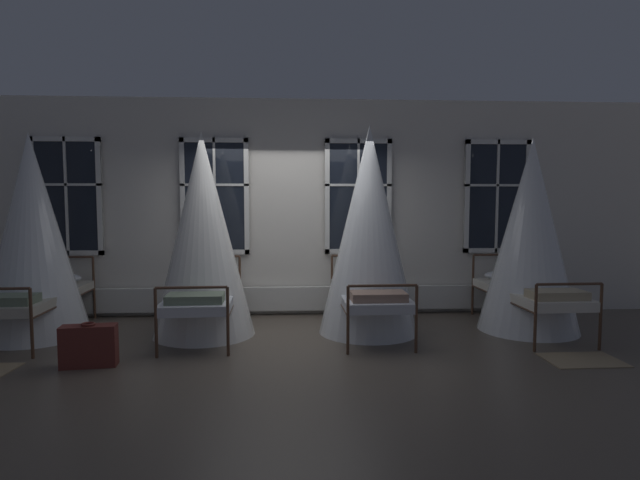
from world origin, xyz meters
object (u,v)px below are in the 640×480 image
cot_fourth (530,238)px  cot_second (203,238)px  suitcase_dark (89,346)px  cot_third (369,233)px  cot_first (33,239)px

cot_fourth → cot_second: bearing=88.6°
cot_fourth → suitcase_dark: bearing=101.9°
cot_third → suitcase_dark: bearing=111.0°
cot_third → cot_second: bearing=89.4°
cot_fourth → suitcase_dark: 5.54m
cot_second → suitcase_dark: (-1.00, -1.25, -1.04)m
cot_second → cot_fourth: 4.31m
cot_second → cot_third: (2.15, -0.00, 0.05)m
cot_second → suitcase_dark: cot_second is taller
suitcase_dark → cot_third: bearing=15.3°
cot_second → cot_fourth: (4.31, -0.02, -0.02)m
cot_first → suitcase_dark: (1.14, -1.29, -1.04)m
cot_first → cot_fourth: (6.45, -0.07, -0.02)m
cot_second → suitcase_dark: size_ratio=4.52×
cot_second → cot_fourth: bearing=-91.6°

